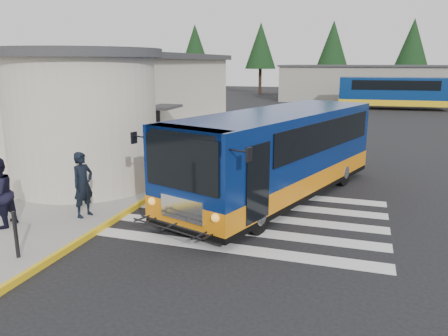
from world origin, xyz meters
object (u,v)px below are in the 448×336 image
(transit_bus, at_px, (278,157))
(bollard, at_px, (16,235))
(far_bus_a, at_px, (393,91))
(pedestrian_a, at_px, (83,185))

(transit_bus, height_order, bollard, transit_bus)
(bollard, height_order, far_bus_a, far_bus_a)
(transit_bus, bearing_deg, pedestrian_a, -122.17)
(pedestrian_a, bearing_deg, bollard, -163.05)
(pedestrian_a, bearing_deg, transit_bus, -37.94)
(pedestrian_a, height_order, bollard, pedestrian_a)
(bollard, distance_m, far_bus_a, 40.12)
(transit_bus, xyz_separation_m, bollard, (-4.67, -6.76, -0.70))
(bollard, bearing_deg, transit_bus, 55.36)
(transit_bus, distance_m, pedestrian_a, 6.25)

